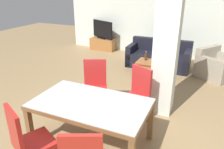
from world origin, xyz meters
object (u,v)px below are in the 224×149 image
Objects in this scene: dining_chair_far_right at (136,93)px; dining_table at (91,110)px; coffee_table at (151,69)px; dining_chair_far_left at (95,84)px; bottle at (146,57)px; dining_chair_near_left at (27,139)px; tv_stand at (103,44)px; sofa at (159,58)px; tv_screen at (103,30)px; armchair at (216,67)px.

dining_table is at bearing 90.00° from dining_chair_far_right.
dining_chair_far_left is at bearing -105.77° from coffee_table.
dining_chair_far_right and dining_chair_far_left have the same top height.
bottle is (0.41, 2.13, -0.01)m from dining_chair_far_left.
tv_stand is (-1.79, 5.74, -0.32)m from dining_chair_near_left.
tv_screen reaches higher than sofa.
coffee_table is at bearing 107.46° from dining_chair_near_left.
sofa is at bearing 87.61° from dining_table.
dining_chair_far_left is 2.19m from coffee_table.
dining_chair_near_left is at bearing -72.64° from tv_stand.
coffee_table is at bearing -57.20° from dining_chair_far_right.
armchair is 4.92× the size of bottle.
armchair reaches higher than coffee_table.
dining_chair_far_left is at bearing 78.78° from sofa.
dining_chair_far_right is 1.08× the size of tv_stand.
dining_table is at bearing -65.47° from tv_stand.
dining_chair_near_left is (-0.00, -1.79, 0.00)m from dining_chair_far_left.
dining_chair_far_right is (0.43, 0.89, -0.04)m from dining_table.
tv_screen is (-3.97, 1.17, 0.49)m from armchair.
dining_table is at bearing 90.00° from dining_chair_near_left.
dining_chair_far_left is (-0.85, 0.03, 0.00)m from dining_chair_far_right.
tv_screen is (-2.38, 1.86, 0.55)m from coffee_table.
coffee_table is 0.36m from bottle.
dining_chair_far_left is 0.55× the size of sofa.
dining_table is at bearing 8.37° from armchair.
dining_table is 5.35m from tv_screen.
dining_chair_far_right reaches higher than armchair.
coffee_table is at bearing -32.56° from armchair.
tv_stand is (-2.38, 1.86, -0.00)m from coffee_table.
dining_chair_near_left reaches higher than dining_table.
sofa is (0.59, 2.96, -0.26)m from dining_chair_far_left.
dining_table reaches higher than tv_stand.
dining_chair_far_left reaches higher than armchair.
armchair is (2.18, 4.57, -0.27)m from dining_chair_near_left.
tv_stand is (-3.97, 1.17, -0.05)m from armchair.
tv_screen is (-2.20, 1.82, 0.24)m from bottle.
bottle is at bearing -52.68° from dining_chair_far_right.
armchair is (2.18, 2.78, -0.27)m from dining_chair_far_left.
dining_chair_far_left is at bearing 139.45° from tv_screen.
dining_chair_far_left is at bearing -4.36° from armchair.
tv_screen is at bearing 90.00° from tv_stand.
tv_stand is (-2.20, 1.82, -0.31)m from bottle.
sofa is at bearing 109.05° from dining_chair_near_left.
dining_chair_near_left is 5.07m from armchair.
armchair is 1.91m from bottle.
coffee_table is 3.07m from tv_screen.
dining_chair_near_left is 3.93m from coffee_table.
tv_screen is (-2.65, 3.98, 0.23)m from dining_chair_far_right.
tv_screen reaches higher than coffee_table.
dining_chair_far_right is at bearing 8.48° from armchair.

